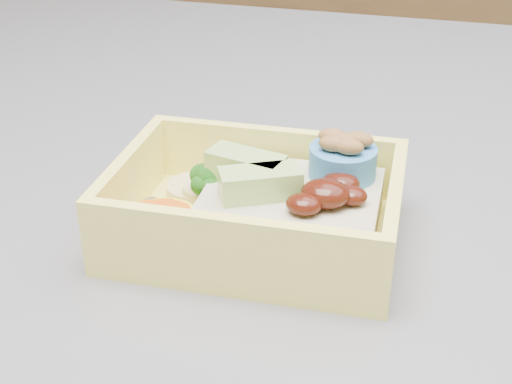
# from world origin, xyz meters

# --- Properties ---
(bento_box) EXTENTS (0.17, 0.13, 0.06)m
(bento_box) POSITION_xyz_m (0.06, -0.21, 0.94)
(bento_box) COLOR #FEF269
(bento_box) RESTS_ON island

